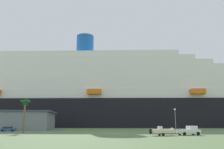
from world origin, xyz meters
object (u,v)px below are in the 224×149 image
Objects in this scene: cruise_ship at (139,98)px; pickup_truck at (189,131)px; palm_tree at (25,106)px; parked_car_blue_suv at (8,129)px; small_boat_on_trailer at (165,131)px; street_lamp at (175,117)px.

cruise_ship is 87.16m from pickup_truck.
palm_tree is 2.05× the size of parked_car_blue_suv.
street_lamp is (6.22, 9.83, 3.61)m from small_boat_on_trailer.
palm_tree is 44.06m from street_lamp.
street_lamp is at bearing -19.82° from parked_car_blue_suv.
palm_tree is at bearing -124.59° from cruise_ship.
small_boat_on_trailer is at bearing -97.28° from cruise_ship.
palm_tree reaches higher than street_lamp.
parked_car_blue_suv is (-52.20, 27.16, -0.21)m from pickup_truck.
palm_tree is (-37.16, 16.79, 6.88)m from small_boat_on_trailer.
street_lamp is 55.35m from parked_car_blue_suv.
cruise_ship reaches higher than pickup_truck.
pickup_truck is 1.23× the size of parked_car_blue_suv.
pickup_truck reaches higher than parked_car_blue_suv.
street_lamp is at bearing -9.12° from palm_tree.
street_lamp is (-4.85, -76.92, -13.47)m from cruise_ship.
street_lamp is at bearing 91.67° from pickup_truck.
parked_car_blue_suv is at bearing 126.06° from palm_tree.
street_lamp is (43.39, -6.96, -3.27)m from palm_tree.
cruise_ship is 85.59m from palm_tree.
cruise_ship is 60.71× the size of parked_car_blue_suv.
cruise_ship is 42.34× the size of street_lamp.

